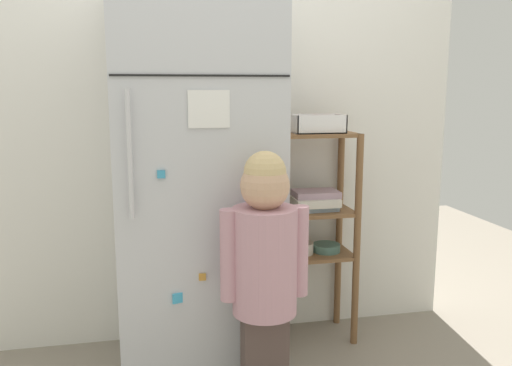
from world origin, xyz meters
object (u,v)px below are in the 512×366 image
(pantry_shelf_unit, at_px, (314,218))
(fruit_bin, at_px, (321,125))
(refrigerator, at_px, (197,182))
(child_standing, at_px, (265,260))

(pantry_shelf_unit, relative_size, fruit_bin, 4.31)
(refrigerator, relative_size, pantry_shelf_unit, 1.63)
(child_standing, bearing_deg, pantry_shelf_unit, 57.48)
(fruit_bin, bearing_deg, pantry_shelf_unit, 138.70)
(refrigerator, xyz_separation_m, pantry_shelf_unit, (0.63, 0.17, -0.25))
(child_standing, distance_m, fruit_bin, 0.90)
(pantry_shelf_unit, distance_m, fruit_bin, 0.49)
(child_standing, relative_size, pantry_shelf_unit, 0.99)
(refrigerator, bearing_deg, fruit_bin, 13.28)
(child_standing, bearing_deg, fruit_bin, 55.26)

